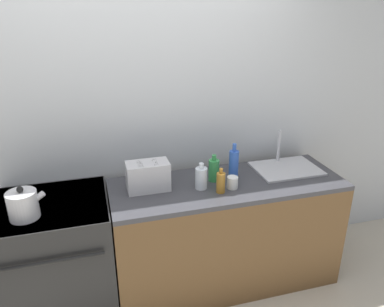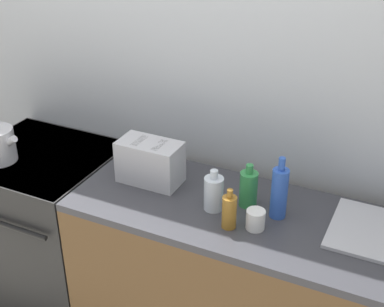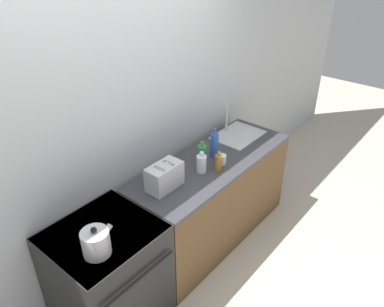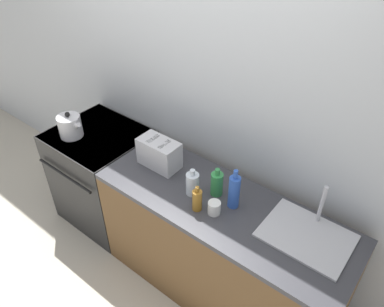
# 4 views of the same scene
# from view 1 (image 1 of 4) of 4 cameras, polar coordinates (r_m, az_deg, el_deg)

# --- Properties ---
(wall_back) EXTENTS (8.00, 0.05, 2.60)m
(wall_back) POSITION_cam_1_polar(r_m,az_deg,el_deg) (2.87, -8.89, 5.18)
(wall_back) COLOR silver
(wall_back) RESTS_ON ground_plane
(stove) EXTENTS (0.74, 0.71, 0.89)m
(stove) POSITION_cam_1_polar(r_m,az_deg,el_deg) (2.89, -19.60, -14.65)
(stove) COLOR black
(stove) RESTS_ON ground_plane
(counter_block) EXTENTS (1.73, 0.62, 0.89)m
(counter_block) POSITION_cam_1_polar(r_m,az_deg,el_deg) (3.01, 5.15, -11.91)
(counter_block) COLOR brown
(counter_block) RESTS_ON ground_plane
(kettle) EXTENTS (0.23, 0.18, 0.22)m
(kettle) POSITION_cam_1_polar(r_m,az_deg,el_deg) (2.53, -24.33, -7.13)
(kettle) COLOR silver
(kettle) RESTS_ON stove
(toaster) EXTENTS (0.30, 0.16, 0.21)m
(toaster) POSITION_cam_1_polar(r_m,az_deg,el_deg) (2.65, -6.72, -3.44)
(toaster) COLOR #BCBCC1
(toaster) RESTS_ON counter_block
(sink_tray) EXTENTS (0.50, 0.38, 0.28)m
(sink_tray) POSITION_cam_1_polar(r_m,az_deg,el_deg) (3.07, 14.10, -2.06)
(sink_tray) COLOR #B7B7BC
(sink_tray) RESTS_ON counter_block
(bottle_clear) EXTENTS (0.09, 0.09, 0.19)m
(bottle_clear) POSITION_cam_1_polar(r_m,az_deg,el_deg) (2.66, 1.42, -3.73)
(bottle_clear) COLOR silver
(bottle_clear) RESTS_ON counter_block
(bottle_green) EXTENTS (0.08, 0.08, 0.20)m
(bottle_green) POSITION_cam_1_polar(r_m,az_deg,el_deg) (2.77, 3.35, -2.51)
(bottle_green) COLOR #338C47
(bottle_green) RESTS_ON counter_block
(bottle_blue) EXTENTS (0.07, 0.07, 0.29)m
(bottle_blue) POSITION_cam_1_polar(r_m,az_deg,el_deg) (2.78, 6.37, -1.72)
(bottle_blue) COLOR #2D56B7
(bottle_blue) RESTS_ON counter_block
(bottle_amber) EXTENTS (0.06, 0.06, 0.18)m
(bottle_amber) POSITION_cam_1_polar(r_m,az_deg,el_deg) (2.61, 4.41, -4.40)
(bottle_amber) COLOR #9E6B23
(bottle_amber) RESTS_ON counter_block
(cup_white) EXTENTS (0.08, 0.08, 0.09)m
(cup_white) POSITION_cam_1_polar(r_m,az_deg,el_deg) (2.69, 6.18, -4.40)
(cup_white) COLOR white
(cup_white) RESTS_ON counter_block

